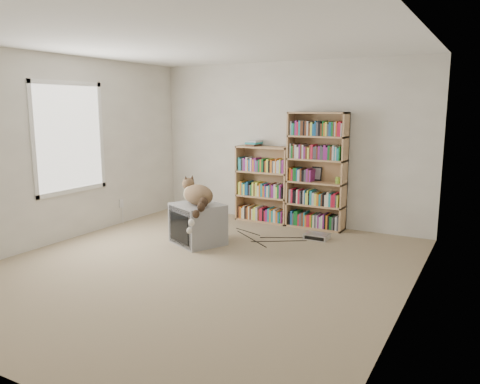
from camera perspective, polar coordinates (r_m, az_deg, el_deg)
The scene contains 16 objects.
floor at distance 5.46m, azimuth -4.92°, elevation -9.11°, with size 4.50×5.00×0.01m, color tan.
wall_back at distance 7.38m, azimuth 5.85°, elevation 5.90°, with size 4.50×0.02×2.50m, color silver.
wall_left at distance 6.70m, azimuth -21.34°, elevation 4.80°, with size 0.02×5.00×2.50m, color silver.
wall_right at distance 4.35m, azimuth 20.27°, elevation 2.22°, with size 0.02×5.00×2.50m, color silver.
ceiling at distance 5.20m, azimuth -5.37°, elevation 17.86°, with size 4.50×5.00×0.02m, color white.
window at distance 6.81m, azimuth -20.07°, elevation 6.22°, with size 0.02×1.22×1.52m, color white.
crt_tv at distance 6.31m, azimuth -5.09°, elevation -3.89°, with size 0.80×0.77×0.54m.
cat at distance 6.11m, azimuth -5.23°, elevation -0.77°, with size 0.66×0.74×0.59m.
bookcase_tall at distance 7.10m, azimuth 9.36°, elevation 2.23°, with size 0.87×0.30×1.74m.
bookcase_short at distance 7.48m, azimuth 2.92°, elevation 0.57°, with size 0.87×0.30×1.20m.
book_stack at distance 7.48m, azimuth 1.68°, elevation 5.99°, with size 0.21×0.28×0.09m, color red.
green_mug at distance 6.98m, azimuth 11.93°, elevation 1.42°, with size 0.09×0.09×0.09m, color #77A52F.
framed_print at distance 7.19m, azimuth 9.34°, elevation 2.22°, with size 0.16×0.01×0.21m, color black.
dvd_player at distance 6.63m, azimuth 9.35°, elevation -5.36°, with size 0.33×0.23×0.07m, color silver.
wall_outlet at distance 7.60m, azimuth -14.27°, elevation -1.33°, with size 0.01×0.08×0.13m, color silver.
floor_cables at distance 6.67m, azimuth 1.67°, elevation -5.43°, with size 1.20×0.70×0.01m, color black, non-canonical shape.
Camera 1 is at (2.89, -4.27, 1.82)m, focal length 35.00 mm.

